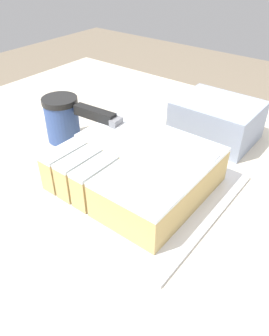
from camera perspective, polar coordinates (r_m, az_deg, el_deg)
The scene contains 6 objects.
countertop at distance 0.98m, azimuth 1.18°, elevation -25.87°, with size 1.40×1.10×0.92m.
cake_board at distance 0.65m, azimuth -0.00°, elevation -2.85°, with size 0.34×0.32×0.01m.
cake at distance 0.62m, azimuth 0.39°, elevation 0.02°, with size 0.27×0.24×0.07m.
knife at distance 0.69m, azimuth -3.90°, elevation 8.23°, with size 0.33×0.05×0.02m.
coffee_cup at distance 0.79m, azimuth -12.49°, elevation 8.33°, with size 0.08×0.08×0.11m.
storage_box at distance 0.81m, azimuth 13.99°, elevation 8.11°, with size 0.18×0.15×0.09m.
Camera 1 is at (0.28, -0.38, 1.33)m, focal length 35.00 mm.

